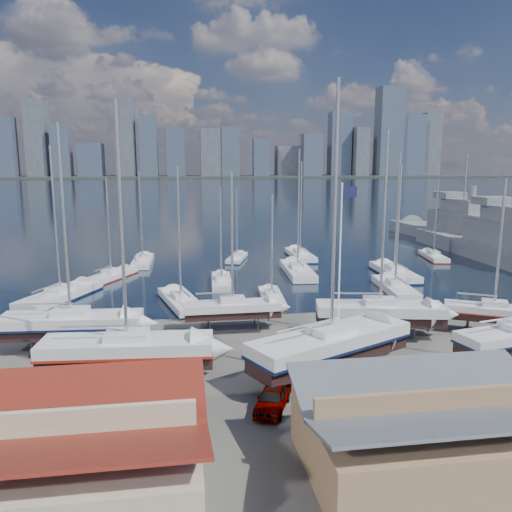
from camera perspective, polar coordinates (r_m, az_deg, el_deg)
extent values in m
plane|color=#605E59|center=(40.64, 8.65, -10.52)|extent=(1400.00, 1400.00, 0.00)
cube|color=#182C37|center=(346.71, -6.78, 7.84)|extent=(1400.00, 600.00, 0.40)
cube|color=#2D332D|center=(606.46, -7.64, 8.97)|extent=(1400.00, 80.00, 2.20)
cube|color=#475166|center=(626.42, -26.97, 11.05)|extent=(26.62, 20.30, 64.32)
cube|color=#595E66|center=(626.39, -23.71, 12.19)|extent=(22.49, 24.47, 83.83)
cube|color=#3D4756|center=(612.76, -21.34, 11.10)|extent=(19.55, 21.83, 55.97)
cube|color=#475166|center=(612.97, -18.30, 10.40)|extent=(26.03, 30.49, 37.14)
cube|color=#595E66|center=(596.96, -14.72, 13.03)|extent=(21.60, 16.58, 87.63)
cube|color=#3D4756|center=(595.94, -12.16, 12.17)|extent=(19.42, 28.42, 67.60)
cube|color=#475166|center=(597.99, -9.15, 11.61)|extent=(20.24, 23.80, 54.09)
cube|color=#595E66|center=(595.90, -5.15, 11.70)|extent=(24.62, 19.72, 54.00)
cube|color=#3D4756|center=(595.92, -3.00, 11.82)|extent=(20.75, 17.93, 55.97)
cube|color=#475166|center=(598.85, 0.57, 11.21)|extent=(18.36, 16.25, 43.03)
cube|color=#595E66|center=(624.10, 3.62, 10.82)|extent=(28.49, 22.03, 35.69)
cube|color=#3D4756|center=(612.87, 6.36, 11.41)|extent=(23.34, 17.87, 49.11)
cube|color=#475166|center=(638.60, 9.52, 12.49)|extent=(25.35, 19.79, 75.95)
cube|color=#595E66|center=(639.78, 11.72, 11.60)|extent=(17.00, 27.45, 57.67)
cube|color=#3D4756|center=(654.47, 14.94, 13.56)|extent=(29.28, 24.05, 106.04)
cube|color=#475166|center=(675.44, 17.10, 12.00)|extent=(30.82, 28.37, 74.41)
cube|color=#595E66|center=(690.43, 19.32, 11.96)|extent=(21.74, 17.03, 77.48)
cube|color=#BFB293|center=(24.76, -24.07, -21.73)|extent=(14.00, 9.00, 3.20)
cube|color=maroon|center=(23.69, -24.48, -17.18)|extent=(14.70, 9.45, 1.41)
cube|color=#8C6B4C|center=(26.62, 19.57, -19.26)|extent=(12.00, 8.00, 3.00)
cube|color=slate|center=(25.69, 19.85, -15.29)|extent=(12.60, 8.40, 1.27)
cube|color=#2D2D33|center=(42.54, -20.20, -9.98)|extent=(6.12, 3.15, 0.16)
cube|color=black|center=(42.04, -20.33, -7.99)|extent=(10.95, 3.36, 0.86)
cube|color=silver|center=(41.79, -20.40, -6.87)|extent=(10.98, 3.81, 0.86)
cube|color=#0B183A|center=(41.91, -20.37, -7.39)|extent=(11.09, 3.85, 0.17)
cube|color=silver|center=(41.60, -20.46, -5.97)|extent=(2.82, 2.01, 0.50)
cylinder|color=#B2B2B7|center=(40.28, -21.09, 3.69)|extent=(0.22, 0.22, 14.56)
cube|color=#2D2D33|center=(35.76, -14.32, -13.59)|extent=(6.45, 3.34, 0.16)
cube|color=black|center=(35.16, -14.44, -11.24)|extent=(11.53, 3.58, 0.91)
cube|color=silver|center=(34.84, -14.50, -9.85)|extent=(11.56, 4.05, 0.91)
cube|color=maroon|center=(34.99, -14.47, -10.49)|extent=(11.68, 4.09, 0.18)
cube|color=silver|center=(34.61, -14.56, -8.75)|extent=(2.98, 2.12, 0.50)
cylinder|color=#B2B2B7|center=(32.99, -15.14, 3.52)|extent=(0.22, 0.22, 15.32)
cube|color=#2D2D33|center=(44.72, -2.67, -8.34)|extent=(4.64, 2.14, 0.16)
cube|color=black|center=(44.28, -2.69, -6.55)|extent=(8.42, 2.04, 0.67)
cube|color=silver|center=(44.09, -2.70, -5.72)|extent=(8.42, 2.40, 0.67)
cube|color=silver|center=(43.93, -2.70, -4.98)|extent=(2.11, 1.42, 0.50)
cylinder|color=#B2B2B7|center=(42.82, -2.76, 2.04)|extent=(0.22, 0.22, 11.35)
cube|color=#2D2D33|center=(35.92, 8.48, -13.26)|extent=(7.44, 5.77, 0.16)
cube|color=black|center=(35.31, 8.55, -10.86)|extent=(12.34, 8.05, 0.98)
cube|color=silver|center=(34.97, 8.59, -9.35)|extent=(12.57, 8.52, 0.98)
cube|color=#0B183A|center=(35.12, 8.57, -10.05)|extent=(12.69, 8.60, 0.20)
cube|color=silver|center=(34.73, 8.62, -8.20)|extent=(3.67, 3.21, 0.50)
cylinder|color=#B2B2B7|center=(33.08, 9.00, 5.16)|extent=(0.22, 0.22, 16.62)
cube|color=#2D2D33|center=(44.24, 13.84, -8.85)|extent=(6.23, 3.75, 0.16)
cube|color=black|center=(43.77, 13.93, -6.94)|extent=(10.86, 4.54, 0.85)
cube|color=silver|center=(43.53, 13.98, -5.87)|extent=(10.95, 4.97, 0.85)
cube|color=silver|center=(43.35, 14.02, -5.02)|extent=(2.94, 2.26, 0.50)
cylinder|color=#B2B2B7|center=(42.09, 14.42, 4.07)|extent=(0.22, 0.22, 14.28)
cube|color=#2D2D33|center=(48.27, 25.38, -7.94)|extent=(4.84, 3.90, 0.16)
cube|color=black|center=(47.86, 25.51, -6.30)|extent=(7.94, 5.54, 0.64)
cube|color=silver|center=(47.70, 25.57, -5.56)|extent=(8.10, 5.84, 0.64)
cube|color=maroon|center=(47.77, 25.55, -5.90)|extent=(8.19, 5.90, 0.13)
cube|color=silver|center=(47.55, 25.63, -4.90)|extent=(2.41, 2.15, 0.50)
cylinder|color=#B2B2B7|center=(46.56, 26.12, 1.25)|extent=(0.22, 0.22, 10.82)
cube|color=black|center=(58.21, -21.39, -5.03)|extent=(7.12, 11.50, 0.91)
cube|color=silver|center=(57.99, -21.44, -4.16)|extent=(7.56, 11.70, 0.91)
cube|color=#0B183A|center=(58.09, -21.42, -4.56)|extent=(7.63, 11.81, 0.18)
cube|color=silver|center=(57.83, -21.49, -3.48)|extent=(2.91, 3.38, 0.50)
cylinder|color=#B2B2B7|center=(56.61, -21.98, 3.85)|extent=(0.22, 0.22, 15.37)
cube|color=black|center=(66.72, -16.20, -2.75)|extent=(5.92, 8.93, 0.71)
cube|color=silver|center=(66.57, -16.23, -2.15)|extent=(6.26, 9.10, 0.71)
cube|color=maroon|center=(66.64, -16.21, -2.43)|extent=(6.32, 9.19, 0.14)
cube|color=silver|center=(66.45, -16.25, -1.64)|extent=(2.35, 2.67, 0.50)
cylinder|color=#B2B2B7|center=(65.53, -16.51, 3.31)|extent=(0.22, 0.22, 12.06)
cube|color=black|center=(75.32, -12.81, -1.14)|extent=(2.46, 9.42, 0.75)
cube|color=silver|center=(75.18, -12.83, -0.58)|extent=(2.86, 9.43, 0.75)
cube|color=silver|center=(75.06, -12.85, -0.11)|extent=(1.63, 2.38, 0.50)
cylinder|color=#B2B2B7|center=(74.23, -13.04, 4.50)|extent=(0.22, 0.22, 12.64)
cube|color=black|center=(52.75, -8.55, -5.92)|extent=(4.70, 10.20, 0.79)
cube|color=silver|center=(52.53, -8.57, -5.09)|extent=(5.11, 10.30, 0.79)
cube|color=#0B183A|center=(52.63, -8.56, -5.47)|extent=(5.16, 10.40, 0.16)
cube|color=silver|center=(52.36, -8.59, -4.41)|extent=(2.22, 2.81, 0.50)
cylinder|color=#B2B2B7|center=(51.12, -8.78, 2.60)|extent=(0.22, 0.22, 13.39)
cube|color=black|center=(61.32, -3.97, -3.47)|extent=(2.44, 8.33, 0.66)
cube|color=silver|center=(61.17, -3.98, -2.87)|extent=(2.78, 8.35, 0.66)
cube|color=silver|center=(61.04, -3.98, -2.34)|extent=(1.50, 2.14, 0.50)
cylinder|color=#B2B2B7|center=(60.10, -4.05, 2.60)|extent=(0.22, 0.22, 11.11)
cube|color=black|center=(76.52, -2.19, -0.67)|extent=(3.99, 7.91, 0.62)
cube|color=silver|center=(76.41, -2.19, -0.22)|extent=(4.30, 8.00, 0.62)
cube|color=#0B183A|center=(76.46, -2.19, -0.42)|extent=(4.35, 8.08, 0.12)
cube|color=silver|center=(76.31, -2.19, 0.20)|extent=(1.80, 2.22, 0.50)
cylinder|color=#B2B2B7|center=(75.60, -2.22, 3.89)|extent=(0.22, 0.22, 10.40)
cube|color=black|center=(53.88, 1.80, -5.39)|extent=(2.41, 8.02, 0.63)
cube|color=silver|center=(53.71, 1.80, -4.74)|extent=(2.74, 8.04, 0.63)
cube|color=maroon|center=(53.79, 1.80, -5.04)|extent=(2.77, 8.12, 0.13)
cube|color=silver|center=(53.57, 1.80, -4.15)|extent=(1.46, 2.06, 0.50)
cylinder|color=#B2B2B7|center=(52.53, 1.84, 1.23)|extent=(0.22, 0.22, 10.68)
cube|color=black|center=(66.87, 4.76, -2.41)|extent=(3.33, 11.53, 0.91)
cube|color=silver|center=(66.67, 4.77, -1.65)|extent=(3.81, 11.56, 0.91)
cube|color=silver|center=(66.53, 4.78, -1.05)|extent=(2.07, 2.95, 0.50)
cylinder|color=#B2B2B7|center=(65.47, 4.88, 5.35)|extent=(0.22, 0.22, 15.39)
cube|color=black|center=(78.67, 5.06, -0.46)|extent=(2.47, 10.38, 0.83)
cube|color=silver|center=(78.51, 5.07, 0.13)|extent=(2.91, 10.38, 0.83)
cube|color=#0B183A|center=(78.58, 5.07, -0.14)|extent=(2.94, 10.49, 0.17)
cube|color=silver|center=(78.40, 5.08, 0.61)|extent=(1.75, 2.60, 0.50)
cylinder|color=#B2B2B7|center=(77.55, 5.16, 5.54)|extent=(0.22, 0.22, 14.02)
cube|color=black|center=(59.99, 15.57, -4.20)|extent=(3.44, 10.17, 0.80)
cube|color=silver|center=(59.80, 15.61, -3.46)|extent=(3.86, 10.21, 0.80)
cube|color=silver|center=(59.66, 15.64, -2.86)|extent=(1.94, 2.66, 0.50)
cylinder|color=#B2B2B7|center=(58.57, 15.94, 3.33)|extent=(0.22, 0.22, 13.46)
cube|color=black|center=(68.23, 15.48, -2.49)|extent=(3.06, 11.10, 0.88)
cube|color=silver|center=(68.04, 15.52, -1.77)|extent=(3.53, 11.12, 0.88)
cube|color=#0B183A|center=(68.13, 15.50, -2.10)|extent=(3.56, 11.23, 0.18)
cube|color=silver|center=(67.91, 15.55, -1.20)|extent=(1.96, 2.82, 0.50)
cylinder|color=#B2B2B7|center=(66.89, 15.84, 4.84)|extent=(0.22, 0.22, 14.85)
cube|color=black|center=(82.42, 19.58, -0.49)|extent=(3.60, 8.80, 0.69)
cube|color=silver|center=(82.30, 19.60, -0.02)|extent=(3.96, 8.87, 0.69)
cube|color=maroon|center=(82.35, 19.59, -0.24)|extent=(4.00, 8.96, 0.14)
cube|color=silver|center=(82.20, 19.63, 0.38)|extent=(1.81, 2.37, 0.50)
cylinder|color=#B2B2B7|center=(81.48, 19.86, 4.22)|extent=(0.22, 0.22, 11.57)
cube|color=slate|center=(83.19, 26.80, -0.43)|extent=(7.89, 45.53, 4.09)
cube|color=slate|center=(82.63, 27.01, 2.19)|extent=(6.03, 15.98, 3.60)
cube|color=slate|center=(82.32, 27.18, 4.25)|extent=(4.48, 9.15, 2.40)
cube|color=slate|center=(85.94, 25.55, 5.73)|extent=(5.15, 4.61, 1.20)
cube|color=slate|center=(100.08, 22.37, 1.52)|extent=(10.35, 42.40, 3.78)
cube|color=slate|center=(99.63, 22.52, 3.62)|extent=(6.63, 15.10, 3.60)
cube|color=slate|center=(99.37, 22.63, 5.34)|extent=(4.75, 8.71, 2.40)
cube|color=slate|center=(102.67, 21.32, 6.51)|extent=(5.05, 4.59, 1.20)
cylinder|color=#B2B2B7|center=(99.12, 22.84, 8.33)|extent=(0.30, 0.30, 8.00)
imported|color=gray|center=(30.93, 1.89, -15.92)|extent=(3.15, 4.47, 1.41)
imported|color=gray|center=(30.84, 11.28, -16.03)|extent=(4.81, 1.71, 1.58)
imported|color=gray|center=(31.95, 12.10, -15.20)|extent=(3.25, 5.61, 1.47)
cylinder|color=white|center=(36.56, 9.51, -2.11)|extent=(0.12, 0.12, 13.20)
cube|color=#151742|center=(35.94, 10.63, 7.21)|extent=(1.10, 0.05, 0.77)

